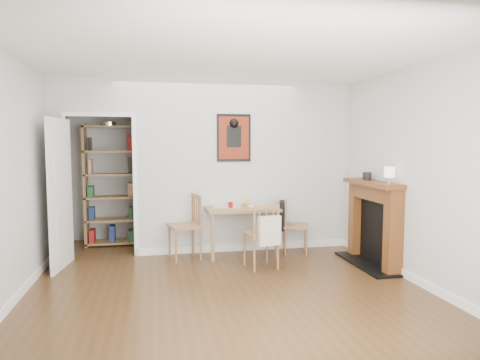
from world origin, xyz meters
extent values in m
plane|color=#4C2D18|center=(0.00, 0.00, 0.00)|extent=(5.20, 5.20, 0.00)
plane|color=#BABAB8|center=(0.00, 2.60, 1.30)|extent=(4.50, 0.00, 4.50)
plane|color=#BABAB8|center=(0.00, -2.60, 1.30)|extent=(4.50, 0.00, 4.50)
plane|color=#BABAB8|center=(-2.25, 0.00, 1.30)|extent=(0.00, 5.20, 5.20)
plane|color=#BABAB8|center=(2.25, 0.00, 1.30)|extent=(0.00, 5.20, 5.20)
plane|color=white|center=(0.00, 0.00, 2.60)|extent=(5.20, 5.20, 0.00)
cube|color=#BABAB8|center=(0.57, 1.40, 1.30)|extent=(3.35, 0.10, 2.60)
cube|color=#BABAB8|center=(-2.12, 1.40, 1.30)|extent=(0.25, 0.10, 2.60)
cube|color=#BABAB8|center=(-1.55, 1.40, 2.33)|extent=(0.90, 0.10, 0.55)
cube|color=white|center=(-2.03, 1.40, 1.02)|extent=(0.06, 0.14, 2.05)
cube|color=white|center=(-1.07, 1.40, 1.02)|extent=(0.06, 0.14, 2.05)
cube|color=white|center=(0.57, 1.34, 0.05)|extent=(3.35, 0.02, 0.10)
cube|color=white|center=(-2.24, -0.60, 0.05)|extent=(0.02, 4.00, 0.10)
cube|color=white|center=(2.24, -0.60, 0.05)|extent=(0.02, 4.00, 0.10)
cube|color=white|center=(-2.02, 0.93, 1.00)|extent=(0.15, 0.80, 2.00)
cube|color=black|center=(0.40, 1.33, 1.75)|extent=(0.52, 0.02, 0.72)
cube|color=maroon|center=(0.40, 1.32, 1.75)|extent=(0.46, 0.00, 0.64)
cube|color=olive|center=(0.47, 1.10, 0.70)|extent=(1.06, 0.67, 0.04)
cube|color=olive|center=(0.00, 0.82, 0.34)|extent=(0.05, 0.05, 0.68)
cube|color=olive|center=(0.94, 0.82, 0.34)|extent=(0.05, 0.05, 0.68)
cube|color=olive|center=(0.00, 1.38, 0.34)|extent=(0.05, 0.05, 0.68)
cube|color=olive|center=(0.94, 1.38, 0.34)|extent=(0.05, 0.05, 0.68)
cube|color=black|center=(1.10, 1.12, 0.57)|extent=(0.18, 0.35, 0.43)
cube|color=#BAB59A|center=(0.64, 0.20, 0.55)|extent=(0.31, 0.15, 0.38)
cube|color=olive|center=(-1.88, 2.16, 0.99)|extent=(0.04, 0.33, 1.97)
cube|color=olive|center=(-1.10, 2.16, 0.99)|extent=(0.04, 0.33, 1.97)
cube|color=olive|center=(-1.49, 2.16, 0.04)|extent=(0.83, 0.33, 0.03)
cube|color=olive|center=(-1.49, 2.16, 0.79)|extent=(0.83, 0.33, 0.03)
cube|color=olive|center=(-1.49, 2.16, 1.93)|extent=(0.83, 0.33, 0.03)
cube|color=maroon|center=(-1.49, 2.16, 0.99)|extent=(0.73, 0.27, 0.27)
cube|color=#5F2F16|center=(2.15, -0.24, 0.55)|extent=(0.20, 0.16, 1.10)
cube|color=#5F2F16|center=(2.15, 0.74, 0.55)|extent=(0.20, 0.16, 1.10)
cube|color=#5F2F16|center=(2.12, 0.25, 1.13)|extent=(0.30, 1.21, 0.06)
cube|color=#5F2F16|center=(2.15, 0.25, 1.00)|extent=(0.20, 0.85, 0.20)
cube|color=black|center=(2.21, 0.25, 0.45)|extent=(0.08, 0.81, 0.88)
cube|color=black|center=(2.09, 0.25, 0.01)|extent=(0.45, 1.25, 0.03)
cylinder|color=maroon|center=(0.30, 1.05, 0.77)|extent=(0.07, 0.07, 0.09)
sphere|color=orange|center=(0.57, 1.25, 0.76)|extent=(0.07, 0.07, 0.07)
cube|color=#F1E1C6|center=(0.26, 1.16, 0.72)|extent=(0.46, 0.39, 0.00)
cube|color=silver|center=(0.73, 1.12, 0.73)|extent=(0.32, 0.25, 0.01)
cylinder|color=silver|center=(2.13, -0.15, 1.20)|extent=(0.07, 0.07, 0.08)
cylinder|color=#EFDFC7|center=(2.13, -0.15, 1.31)|extent=(0.14, 0.14, 0.14)
cylinder|color=black|center=(2.13, 0.40, 1.22)|extent=(0.09, 0.09, 0.11)
cylinder|color=black|center=(2.15, 0.51, 1.21)|extent=(0.08, 0.08, 0.10)
camera|label=1|loc=(-0.80, -5.06, 1.68)|focal=32.00mm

